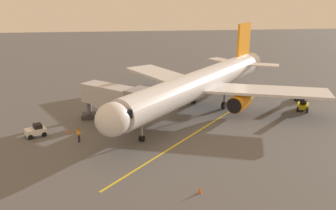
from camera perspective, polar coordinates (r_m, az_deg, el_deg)
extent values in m
plane|color=#565659|center=(53.98, 4.48, -0.89)|extent=(220.00, 220.00, 0.00)
cube|color=yellow|center=(48.35, 6.12, -3.14)|extent=(26.16, 30.57, 0.01)
cylinder|color=silver|center=(52.74, 4.85, 3.30)|extent=(24.97, 28.32, 3.80)
ellipsoid|color=silver|center=(38.48, -8.48, -2.21)|extent=(5.34, 5.39, 3.61)
cone|color=silver|center=(69.16, 12.38, 6.33)|extent=(4.55, 4.50, 3.42)
cube|color=black|center=(39.28, -7.16, -0.89)|extent=(3.50, 3.31, 0.90)
cube|color=silver|center=(52.89, 14.92, 2.14)|extent=(17.82, 10.34, 0.36)
cylinder|color=orange|center=(51.75, 10.95, 0.35)|extent=(3.96, 4.08, 2.30)
cylinder|color=black|center=(50.20, 10.16, -0.13)|extent=(1.73, 1.52, 2.10)
cube|color=silver|center=(60.31, -0.54, 4.57)|extent=(12.48, 17.52, 0.36)
cylinder|color=orange|center=(57.01, 0.19, 2.26)|extent=(3.96, 4.08, 2.30)
cylinder|color=black|center=(55.61, -0.81, 1.86)|extent=(1.73, 1.52, 2.10)
cube|color=orange|center=(65.79, 11.61, 9.19)|extent=(3.39, 3.88, 7.20)
cube|color=silver|center=(64.91, 13.95, 6.06)|extent=(6.83, 4.67, 0.24)
cube|color=silver|center=(67.29, 8.82, 6.75)|extent=(5.39, 6.71, 0.24)
cylinder|color=slate|center=(42.65, -4.12, -3.46)|extent=(0.24, 0.24, 2.77)
cylinder|color=black|center=(43.16, -4.08, -5.18)|extent=(0.80, 0.82, 0.70)
cylinder|color=slate|center=(54.75, 8.70, 1.34)|extent=(0.24, 0.24, 2.77)
cylinder|color=black|center=(55.15, 8.63, -0.04)|extent=(1.06, 1.13, 1.10)
cylinder|color=slate|center=(57.05, 3.98, 2.16)|extent=(0.24, 0.24, 2.77)
cylinder|color=black|center=(57.42, 3.95, 0.82)|extent=(1.06, 1.13, 1.10)
cube|color=#B7B7BC|center=(47.79, -8.51, 1.43)|extent=(8.53, 7.82, 2.50)
cube|color=gray|center=(44.98, -4.25, 0.57)|extent=(4.21, 4.25, 3.00)
cylinder|color=slate|center=(51.37, -12.15, 0.09)|extent=(0.70, 0.70, 3.90)
cube|color=#333338|center=(51.87, -12.03, -1.65)|extent=(2.00, 2.00, 0.60)
cylinder|color=#23232D|center=(44.05, -13.59, -5.04)|extent=(0.26, 0.26, 0.88)
cube|color=orange|center=(43.78, -13.66, -4.15)|extent=(0.41, 0.30, 0.60)
cube|color=silver|center=(43.78, -13.66, -4.15)|extent=(0.43, 0.31, 0.10)
sphere|color=brown|center=(43.63, -13.70, -3.63)|extent=(0.22, 0.22, 0.22)
cube|color=white|center=(47.14, -19.79, -3.83)|extent=(2.73, 2.38, 0.70)
cube|color=black|center=(47.00, -19.51, -3.08)|extent=(1.30, 1.39, 0.50)
cylinder|color=black|center=(46.51, -20.50, -4.66)|extent=(0.65, 0.49, 0.60)
cylinder|color=black|center=(47.70, -20.87, -4.15)|extent=(0.65, 0.49, 0.60)
cylinder|color=black|center=(46.84, -18.60, -4.30)|extent=(0.65, 0.49, 0.60)
cylinder|color=black|center=(48.02, -19.02, -3.81)|extent=(0.65, 0.49, 0.60)
cube|color=yellow|center=(57.59, 20.13, -0.10)|extent=(2.36, 2.65, 0.60)
cube|color=black|center=(55.81, 20.16, 0.32)|extent=(2.56, 3.74, 1.61)
cylinder|color=black|center=(56.58, 20.71, -0.79)|extent=(0.52, 0.68, 0.64)
cylinder|color=black|center=(56.58, 19.40, -0.65)|extent=(0.52, 0.68, 0.64)
cylinder|color=black|center=(58.01, 20.75, -0.36)|extent=(0.52, 0.68, 0.64)
cylinder|color=black|center=(58.02, 19.47, -0.22)|extent=(0.52, 0.68, 0.64)
cube|color=black|center=(62.94, 19.79, 1.37)|extent=(2.43, 2.66, 0.60)
cube|color=black|center=(61.17, 19.72, 1.80)|extent=(2.73, 3.67, 1.61)
cylinder|color=black|center=(61.87, 20.25, 0.76)|extent=(0.55, 0.68, 0.64)
cylinder|color=black|center=(61.97, 19.06, 0.91)|extent=(0.55, 0.68, 0.64)
cylinder|color=black|center=(63.31, 20.38, 1.11)|extent=(0.55, 0.68, 0.64)
cylinder|color=black|center=(63.41, 19.22, 1.26)|extent=(0.55, 0.68, 0.64)
cone|color=#F2590F|center=(46.95, -15.13, -3.96)|extent=(0.32, 0.32, 0.55)
cone|color=#F2590F|center=(32.92, 4.96, -12.97)|extent=(0.32, 0.32, 0.55)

